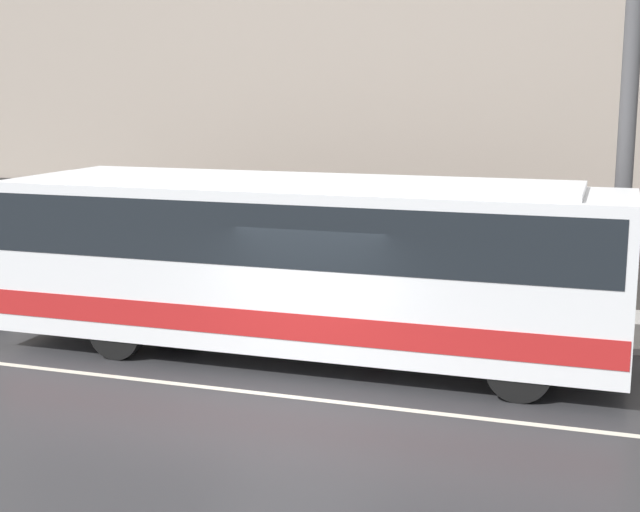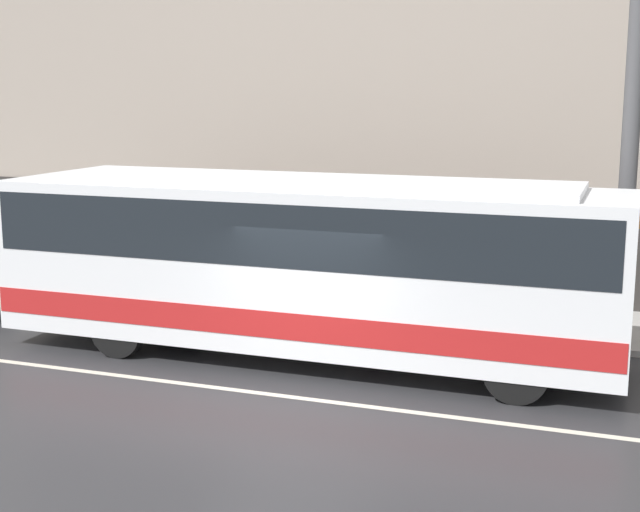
# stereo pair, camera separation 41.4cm
# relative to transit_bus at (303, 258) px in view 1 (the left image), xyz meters

# --- Properties ---
(ground_plane) EXTENTS (60.00, 60.00, 0.00)m
(ground_plane) POSITION_rel_transit_bus_xyz_m (0.56, -2.05, -1.80)
(ground_plane) COLOR #2D2D30
(sidewalk) EXTENTS (60.00, 3.06, 0.12)m
(sidewalk) POSITION_rel_transit_bus_xyz_m (0.56, 3.48, -1.74)
(sidewalk) COLOR #A09E99
(sidewalk) RESTS_ON ground_plane
(building_facade) EXTENTS (60.00, 0.35, 9.65)m
(building_facade) POSITION_rel_transit_bus_xyz_m (0.56, 5.15, 2.86)
(building_facade) COLOR gray
(building_facade) RESTS_ON ground_plane
(lane_stripe) EXTENTS (54.00, 0.14, 0.01)m
(lane_stripe) POSITION_rel_transit_bus_xyz_m (0.56, -2.05, -1.79)
(lane_stripe) COLOR beige
(lane_stripe) RESTS_ON ground_plane
(transit_bus) EXTENTS (10.97, 2.57, 3.19)m
(transit_bus) POSITION_rel_transit_bus_xyz_m (0.00, 0.00, 0.00)
(transit_bus) COLOR white
(transit_bus) RESTS_ON ground_plane
(utility_pole_near) EXTENTS (0.31, 0.31, 7.25)m
(utility_pole_near) POSITION_rel_transit_bus_xyz_m (5.24, 2.46, 1.95)
(utility_pole_near) COLOR #4C4C4F
(utility_pole_near) RESTS_ON sidewalk
(pedestrian_waiting) EXTENTS (0.36, 0.36, 1.53)m
(pedestrian_waiting) POSITION_rel_transit_bus_xyz_m (0.62, 2.54, -0.97)
(pedestrian_waiting) COLOR maroon
(pedestrian_waiting) RESTS_ON sidewalk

